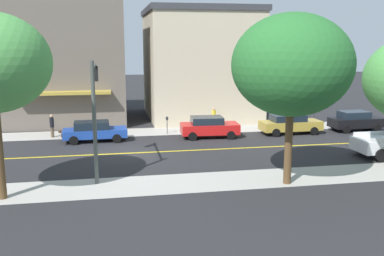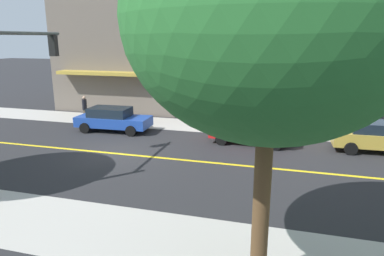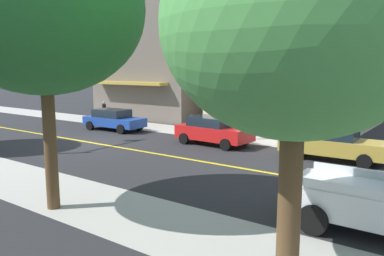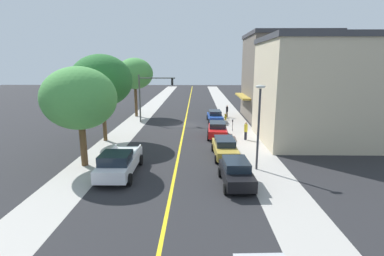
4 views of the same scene
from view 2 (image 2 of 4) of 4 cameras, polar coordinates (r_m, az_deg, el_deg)
ground_plane at (r=18.14m, az=-12.61°, el=-4.04°), size 140.00×140.00×0.00m
sidewalk_left at (r=24.02m, az=-5.11°, el=0.81°), size 3.18×126.00×0.01m
sidewalk_right at (r=13.09m, az=-26.83°, el=-12.74°), size 3.18×126.00×0.01m
road_centerline_stripe at (r=18.14m, az=-12.61°, el=-4.03°), size 0.20×126.00×0.00m
corner_shop_building at (r=31.62m, az=-8.92°, el=14.67°), size 11.62×10.41×11.70m
brick_apartment_block at (r=28.84m, az=14.58°, el=12.97°), size 11.65×10.13×10.22m
street_tree_left_near at (r=7.37m, az=12.78°, el=17.08°), size 5.94×5.94×8.56m
fire_hydrant at (r=24.28m, az=-13.50°, el=1.57°), size 0.44×0.24×0.82m
parking_meter at (r=21.89m, az=2.34°, el=1.90°), size 0.12×0.18×1.35m
traffic_light_mast at (r=14.65m, az=-27.92°, el=7.06°), size 4.82×0.32×6.25m
red_sedan_left_curb at (r=19.54m, az=9.43°, el=-0.01°), size 2.28×4.44×1.59m
blue_sedan_left_curb at (r=22.31m, az=-12.78°, el=1.47°), size 2.15×4.62×1.47m
gold_sedan_left_curb at (r=20.14m, az=28.39°, el=-1.22°), size 2.09×4.85×1.54m
pedestrian_yellow_shirt at (r=22.17m, az=12.94°, el=1.95°), size 0.35×0.35×1.86m
pedestrian_black_shirt at (r=25.52m, az=-17.06°, el=3.18°), size 0.32×0.32×1.75m
small_dog at (r=25.01m, az=-15.56°, el=1.83°), size 0.49×0.83×0.62m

